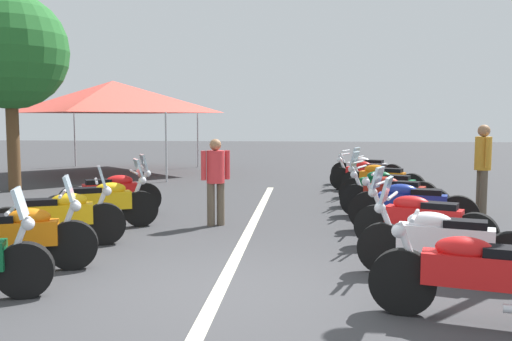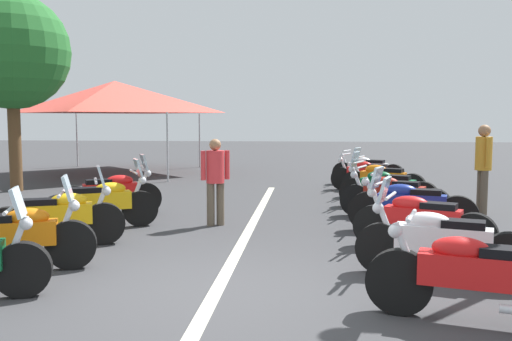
{
  "view_description": "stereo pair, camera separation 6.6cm",
  "coord_description": "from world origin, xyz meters",
  "px_view_note": "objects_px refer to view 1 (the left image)",
  "views": [
    {
      "loc": [
        -5.9,
        -0.95,
        1.92
      ],
      "look_at": [
        4.76,
        0.0,
        0.91
      ],
      "focal_mm": 39.07,
      "sensor_mm": 36.0,
      "label": 1
    },
    {
      "loc": [
        -5.9,
        -1.01,
        1.92
      ],
      "look_at": [
        4.76,
        0.0,
        0.91
      ],
      "focal_mm": 39.07,
      "sensor_mm": 36.0,
      "label": 2
    }
  ],
  "objects_px": {
    "motorcycle_right_row_3": "(411,206)",
    "event_tent": "(113,97)",
    "bystander_3": "(483,161)",
    "motorcycle_right_row_5": "(386,187)",
    "motorcycle_left_row_3": "(102,203)",
    "motorcycle_left_row_4": "(112,193)",
    "motorcycle_right_row_4": "(393,195)",
    "motorcycle_right_row_1": "(442,241)",
    "roadside_tree_0": "(10,52)",
    "motorcycle_right_row_6": "(381,180)",
    "motorcycle_left_row_2": "(59,217)",
    "motorcycle_right_row_8": "(366,169)",
    "motorcycle_right_row_0": "(481,275)",
    "motorcycle_right_row_7": "(367,174)",
    "motorcycle_left_row_1": "(17,236)",
    "motorcycle_right_row_2": "(421,220)",
    "bystander_0": "(216,175)"
  },
  "relations": [
    {
      "from": "motorcycle_left_row_4",
      "to": "bystander_3",
      "type": "xyz_separation_m",
      "value": [
        0.92,
        -7.3,
        0.59
      ]
    },
    {
      "from": "motorcycle_right_row_5",
      "to": "motorcycle_right_row_7",
      "type": "relative_size",
      "value": 1.03
    },
    {
      "from": "motorcycle_left_row_1",
      "to": "event_tent",
      "type": "xyz_separation_m",
      "value": [
        12.39,
        3.09,
        2.19
      ]
    },
    {
      "from": "motorcycle_right_row_5",
      "to": "roadside_tree_0",
      "type": "distance_m",
      "value": 10.05
    },
    {
      "from": "bystander_0",
      "to": "bystander_3",
      "type": "height_order",
      "value": "bystander_3"
    },
    {
      "from": "motorcycle_left_row_1",
      "to": "motorcycle_left_row_3",
      "type": "bearing_deg",
      "value": 70.35
    },
    {
      "from": "motorcycle_right_row_5",
      "to": "event_tent",
      "type": "distance_m",
      "value": 11.14
    },
    {
      "from": "motorcycle_right_row_4",
      "to": "motorcycle_right_row_0",
      "type": "bearing_deg",
      "value": 110.78
    },
    {
      "from": "motorcycle_left_row_1",
      "to": "motorcycle_right_row_3",
      "type": "height_order",
      "value": "motorcycle_left_row_1"
    },
    {
      "from": "motorcycle_right_row_8",
      "to": "bystander_3",
      "type": "bearing_deg",
      "value": 134.9
    },
    {
      "from": "motorcycle_left_row_3",
      "to": "event_tent",
      "type": "distance_m",
      "value": 10.37
    },
    {
      "from": "motorcycle_right_row_2",
      "to": "motorcycle_right_row_6",
      "type": "relative_size",
      "value": 1.01
    },
    {
      "from": "bystander_0",
      "to": "motorcycle_right_row_0",
      "type": "bearing_deg",
      "value": -169.47
    },
    {
      "from": "motorcycle_right_row_7",
      "to": "bystander_3",
      "type": "height_order",
      "value": "bystander_3"
    },
    {
      "from": "motorcycle_right_row_3",
      "to": "event_tent",
      "type": "bearing_deg",
      "value": -33.4
    },
    {
      "from": "motorcycle_right_row_1",
      "to": "event_tent",
      "type": "height_order",
      "value": "event_tent"
    },
    {
      "from": "motorcycle_right_row_3",
      "to": "event_tent",
      "type": "height_order",
      "value": "event_tent"
    },
    {
      "from": "motorcycle_left_row_1",
      "to": "motorcycle_right_row_5",
      "type": "height_order",
      "value": "same"
    },
    {
      "from": "bystander_3",
      "to": "motorcycle_right_row_8",
      "type": "bearing_deg",
      "value": -74.21
    },
    {
      "from": "motorcycle_left_row_2",
      "to": "motorcycle_left_row_4",
      "type": "bearing_deg",
      "value": 70.34
    },
    {
      "from": "roadside_tree_0",
      "to": "motorcycle_right_row_6",
      "type": "bearing_deg",
      "value": -93.8
    },
    {
      "from": "motorcycle_left_row_1",
      "to": "bystander_0",
      "type": "xyz_separation_m",
      "value": [
        3.25,
        -1.97,
        0.44
      ]
    },
    {
      "from": "motorcycle_right_row_3",
      "to": "event_tent",
      "type": "distance_m",
      "value": 12.91
    },
    {
      "from": "bystander_3",
      "to": "motorcycle_right_row_5",
      "type": "bearing_deg",
      "value": -18.09
    },
    {
      "from": "motorcycle_right_row_8",
      "to": "motorcycle_left_row_2",
      "type": "bearing_deg",
      "value": 80.12
    },
    {
      "from": "bystander_3",
      "to": "motorcycle_left_row_1",
      "type": "bearing_deg",
      "value": 29.1
    },
    {
      "from": "motorcycle_right_row_0",
      "to": "motorcycle_right_row_4",
      "type": "height_order",
      "value": "motorcycle_right_row_0"
    },
    {
      "from": "roadside_tree_0",
      "to": "motorcycle_left_row_3",
      "type": "bearing_deg",
      "value": -138.64
    },
    {
      "from": "motorcycle_right_row_4",
      "to": "motorcycle_right_row_1",
      "type": "bearing_deg",
      "value": 110.44
    },
    {
      "from": "motorcycle_right_row_3",
      "to": "bystander_0",
      "type": "relative_size",
      "value": 1.34
    },
    {
      "from": "motorcycle_left_row_2",
      "to": "event_tent",
      "type": "distance_m",
      "value": 11.65
    },
    {
      "from": "motorcycle_right_row_4",
      "to": "motorcycle_right_row_7",
      "type": "bearing_deg",
      "value": -68.09
    },
    {
      "from": "motorcycle_left_row_4",
      "to": "motorcycle_right_row_5",
      "type": "xyz_separation_m",
      "value": [
        1.32,
        -5.46,
        0.0
      ]
    },
    {
      "from": "motorcycle_right_row_1",
      "to": "motorcycle_right_row_3",
      "type": "distance_m",
      "value": 2.67
    },
    {
      "from": "motorcycle_right_row_6",
      "to": "motorcycle_right_row_8",
      "type": "height_order",
      "value": "motorcycle_right_row_6"
    },
    {
      "from": "bystander_3",
      "to": "motorcycle_left_row_2",
      "type": "bearing_deg",
      "value": 20.84
    },
    {
      "from": "motorcycle_right_row_1",
      "to": "motorcycle_right_row_7",
      "type": "xyz_separation_m",
      "value": [
        8.04,
        0.01,
        -0.02
      ]
    },
    {
      "from": "motorcycle_left_row_4",
      "to": "event_tent",
      "type": "xyz_separation_m",
      "value": [
        8.37,
        2.88,
        2.19
      ]
    },
    {
      "from": "motorcycle_left_row_1",
      "to": "motorcycle_left_row_4",
      "type": "bearing_deg",
      "value": 74.61
    },
    {
      "from": "motorcycle_left_row_2",
      "to": "motorcycle_right_row_5",
      "type": "relative_size",
      "value": 0.95
    },
    {
      "from": "motorcycle_right_row_7",
      "to": "motorcycle_right_row_8",
      "type": "relative_size",
      "value": 0.98
    },
    {
      "from": "motorcycle_right_row_7",
      "to": "roadside_tree_0",
      "type": "xyz_separation_m",
      "value": [
        -0.77,
        9.23,
        3.17
      ]
    },
    {
      "from": "motorcycle_left_row_3",
      "to": "motorcycle_left_row_4",
      "type": "height_order",
      "value": "motorcycle_left_row_3"
    },
    {
      "from": "motorcycle_right_row_8",
      "to": "event_tent",
      "type": "bearing_deg",
      "value": 4.45
    },
    {
      "from": "motorcycle_left_row_2",
      "to": "motorcycle_left_row_4",
      "type": "distance_m",
      "value": 2.67
    },
    {
      "from": "motorcycle_right_row_1",
      "to": "event_tent",
      "type": "xyz_separation_m",
      "value": [
        12.22,
        8.27,
        2.18
      ]
    },
    {
      "from": "motorcycle_left_row_1",
      "to": "motorcycle_right_row_2",
      "type": "bearing_deg",
      "value": -1.95
    },
    {
      "from": "motorcycle_right_row_5",
      "to": "event_tent",
      "type": "bearing_deg",
      "value": -16.72
    },
    {
      "from": "motorcycle_left_row_2",
      "to": "motorcycle_right_row_3",
      "type": "relative_size",
      "value": 0.91
    },
    {
      "from": "motorcycle_right_row_7",
      "to": "event_tent",
      "type": "height_order",
      "value": "event_tent"
    }
  ]
}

